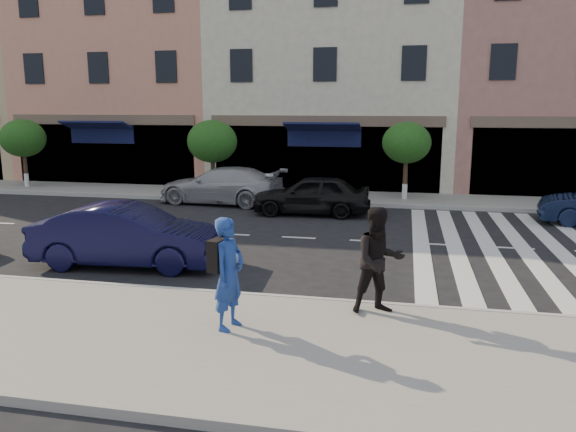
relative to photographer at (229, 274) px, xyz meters
The scene contains 13 objects.
ground 3.42m from the photographer, 93.39° to the left, with size 120.00×120.00×0.00m, color black.
sidewalk_near 1.16m from the photographer, 110.32° to the right, with size 60.00×4.50×0.15m, color gray.
sidewalk_far 14.27m from the photographer, 90.77° to the left, with size 60.00×3.00×0.15m, color gray.
building_west_mid 23.86m from the photographer, 118.95° to the left, with size 10.00×9.00×14.00m, color tan.
building_centre 20.72m from the photographer, 91.96° to the left, with size 11.00×9.00×11.00m, color beige.
street_tree_wa 20.00m from the photographer, 135.32° to the left, with size 2.00×2.00×3.05m.
street_tree_wb 15.01m from the photographer, 110.30° to the left, with size 2.10×2.10×3.06m.
street_tree_c 14.37m from the photographer, 78.68° to the left, with size 1.90×1.90×3.04m.
photographer is the anchor object (origin of this frame).
walker 2.69m from the photographer, 27.24° to the left, with size 0.94×0.73×1.93m, color black.
car_near_mid 5.11m from the photographer, 136.13° to the left, with size 1.58×4.52×1.49m, color black.
car_far_left 13.05m from the photographer, 109.06° to the left, with size 2.02×4.98×1.44m, color #A8A7AC.
car_far_mid 10.85m from the photographer, 92.21° to the left, with size 1.67×4.14×1.41m, color black.
Camera 1 is at (2.97, -11.75, 3.84)m, focal length 35.00 mm.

